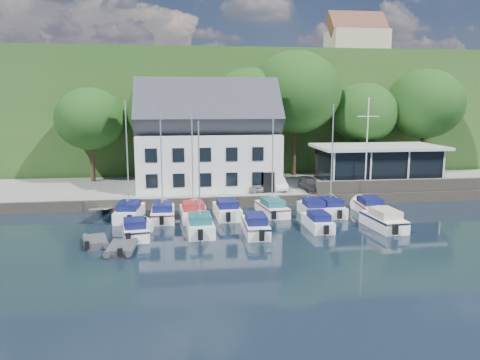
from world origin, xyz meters
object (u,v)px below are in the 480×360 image
at_px(dinghy_0, 95,240).
at_px(dinghy_1, 121,247).
at_px(boat_r2_1, 199,172).
at_px(flagpole, 367,145).
at_px(boat_r1_7, 369,205).
at_px(car_white, 278,184).
at_px(boat_r1_1, 162,167).
at_px(boat_r1_2, 192,165).
at_px(boat_r2_3, 318,220).
at_px(boat_r1_6, 332,163).
at_px(harbor_building, 208,145).
at_px(boat_r2_4, 384,218).
at_px(boat_r2_2, 255,224).
at_px(boat_r1_5, 313,207).
at_px(boat_r1_0, 127,164).
at_px(club_pavilion, 377,165).
at_px(boat_r1_4, 273,166).
at_px(car_blue, 340,183).
at_px(boat_r1_3, 227,208).
at_px(boat_r2_0, 135,228).
at_px(car_dgrey, 311,184).
at_px(car_silver, 252,184).

bearing_deg(dinghy_0, dinghy_1, -56.92).
height_order(boat_r2_1, dinghy_1, boat_r2_1).
relative_size(flagpole, boat_r1_7, 1.48).
distance_m(car_white, boat_r1_1, 13.34).
height_order(boat_r1_2, boat_r2_3, boat_r1_2).
xyz_separation_m(boat_r1_1, boat_r1_6, (14.45, 0.01, 0.02)).
bearing_deg(dinghy_0, harbor_building, 46.62).
relative_size(harbor_building, car_white, 3.97).
distance_m(boat_r1_7, boat_r2_3, 7.35).
bearing_deg(boat_r2_4, boat_r2_2, 176.66).
bearing_deg(car_white, boat_r2_4, -64.37).
bearing_deg(boat_r1_5, boat_r1_0, 176.95).
height_order(boat_r1_2, dinghy_0, boat_r1_2).
height_order(boat_r1_5, dinghy_1, boat_r1_5).
relative_size(club_pavilion, boat_r1_0, 1.43).
relative_size(car_white, boat_r1_5, 0.64).
xyz_separation_m(car_white, boat_r2_4, (5.86, -11.59, -0.81)).
bearing_deg(boat_r1_4, boat_r2_3, -70.75).
bearing_deg(boat_r1_1, car_blue, 18.62).
distance_m(boat_r1_0, boat_r2_1, 7.65).
bearing_deg(boat_r1_3, club_pavilion, 23.09).
bearing_deg(boat_r2_0, club_pavilion, 20.08).
bearing_deg(harbor_building, boat_r1_2, -101.14).
relative_size(harbor_building, flagpole, 1.58).
distance_m(flagpole, boat_r1_4, 11.19).
relative_size(boat_r1_6, boat_r2_1, 0.96).
bearing_deg(club_pavilion, boat_r1_7, -116.75).
bearing_deg(boat_r1_7, boat_r1_4, 178.81).
xyz_separation_m(boat_r1_5, boat_r2_0, (-14.59, -4.89, -0.01)).
xyz_separation_m(boat_r1_1, boat_r1_5, (12.78, -0.24, -3.74)).
xyz_separation_m(car_dgrey, dinghy_0, (-18.72, -12.33, -1.24)).
distance_m(boat_r1_5, boat_r2_0, 15.39).
xyz_separation_m(car_dgrey, boat_r2_0, (-16.14, -11.00, -0.86)).
distance_m(club_pavilion, flagpole, 5.22).
height_order(boat_r1_7, boat_r2_4, boat_r2_4).
bearing_deg(club_pavilion, harbor_building, 178.41).
height_order(car_white, boat_r2_2, car_white).
bearing_deg(dinghy_0, boat_r1_3, 19.70).
bearing_deg(boat_r1_7, boat_r2_4, -96.35).
bearing_deg(boat_r1_0, boat_r1_2, -3.32).
bearing_deg(boat_r2_4, dinghy_1, -175.22).
height_order(car_dgrey, car_blue, car_blue).
bearing_deg(boat_r2_3, flagpole, 50.61).
relative_size(boat_r2_2, dinghy_1, 2.03).
relative_size(boat_r1_1, boat_r2_1, 0.96).
bearing_deg(dinghy_1, boat_r1_1, 77.00).
distance_m(boat_r1_5, boat_r2_1, 11.50).
xyz_separation_m(car_silver, boat_r1_4, (0.90, -5.89, 2.64)).
bearing_deg(flagpole, boat_r2_2, -141.07).
distance_m(car_dgrey, car_blue, 3.08).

